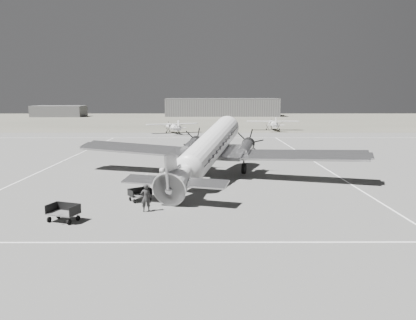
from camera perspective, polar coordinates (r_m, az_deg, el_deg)
The scene contains 16 objects.
ground at distance 35.59m, azimuth 1.08°, elevation -3.55°, with size 260.00×260.00×0.00m, color #62625F.
taxi_line_near at distance 22.15m, azimuth 1.88°, elevation -11.49°, with size 60.00×0.15×0.01m, color white.
taxi_line_right at distance 37.81m, azimuth 19.61°, elevation -3.32°, with size 0.15×80.00×0.01m, color white.
taxi_line_left at distance 48.55m, azimuth -20.96°, elevation -0.74°, with size 0.15×60.00×0.01m, color white.
taxi_line_horizon at distance 75.13m, azimuth 0.41°, elevation 3.15°, with size 90.00×0.15×0.01m, color white.
grass_infield at distance 129.96m, azimuth 0.16°, elevation 5.67°, with size 260.00×90.00×0.01m, color #646154.
hangar_main at distance 154.89m, azimuth 1.97°, elevation 7.44°, with size 42.00×14.00×6.60m.
shed_secondary at distance 159.34m, azimuth -20.21°, elevation 6.47°, with size 18.00×10.00×4.00m, color #535353.
dc3_airliner at distance 37.27m, azimuth -0.01°, elevation 1.32°, with size 28.86×20.02×5.50m, color #AAAAAC, non-canonical shape.
light_plane_left at distance 84.22m, azimuth -4.96°, elevation 4.53°, with size 10.90×8.84×2.26m, color silver, non-canonical shape.
light_plane_right at distance 92.03m, azimuth 9.14°, elevation 4.89°, with size 11.72×9.51×2.43m, color silver, non-canonical shape.
baggage_cart_near at distance 30.70m, azimuth -9.55°, elevation -4.83°, with size 1.67×1.18×0.94m, color #535353, non-canonical shape.
baggage_cart_far at distance 26.99m, azimuth -19.68°, elevation -7.02°, with size 1.94×1.37×1.10m, color #535353, non-canonical shape.
ground_crew at distance 27.75m, azimuth -8.74°, elevation -5.28°, with size 0.70×0.46×1.91m, color #292929.
ramp_agent at distance 31.78m, azimuth -8.51°, elevation -3.53°, with size 0.88×0.68×1.80m, color silver.
passenger at distance 34.39m, azimuth -6.47°, elevation -2.55°, with size 0.86×0.56×1.77m, color #A8A8A6.
Camera 1 is at (-0.78, -34.72, 7.80)m, focal length 35.00 mm.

